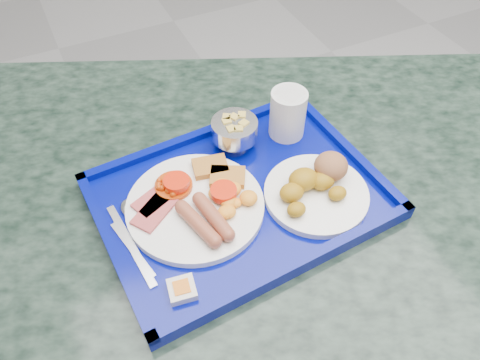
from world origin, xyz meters
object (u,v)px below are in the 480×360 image
object	(u,v)px
main_plate	(199,202)
juice_cup	(288,113)
fruit_bowl	(235,130)
bread_plate	(317,186)
table	(230,257)
tray	(240,197)

from	to	relation	value
main_plate	juice_cup	size ratio (longest dim) A/B	2.44
fruit_bowl	juice_cup	size ratio (longest dim) A/B	0.91
bread_plate	juice_cup	distance (m)	0.16
fruit_bowl	juice_cup	world-z (taller)	juice_cup
fruit_bowl	table	bearing A→B (deg)	-121.23
fruit_bowl	bread_plate	bearing A→B (deg)	-65.69
bread_plate	main_plate	bearing A→B (deg)	163.11
juice_cup	bread_plate	bearing A→B (deg)	-100.39
main_plate	juice_cup	bearing A→B (deg)	23.81
tray	fruit_bowl	size ratio (longest dim) A/B	5.77
bread_plate	fruit_bowl	xyz separation A→B (m)	(-0.08, 0.17, 0.02)
main_plate	juice_cup	xyz separation A→B (m)	(0.22, 0.10, 0.04)
tray	juice_cup	world-z (taller)	juice_cup
table	tray	bearing A→B (deg)	-53.16
table	bread_plate	size ratio (longest dim) A/B	8.33
bread_plate	juice_cup	size ratio (longest dim) A/B	1.89
table	juice_cup	size ratio (longest dim) A/B	15.74
tray	main_plate	size ratio (longest dim) A/B	2.14
main_plate	fruit_bowl	distance (m)	0.16
main_plate	fruit_bowl	world-z (taller)	fruit_bowl
tray	fruit_bowl	xyz separation A→B (m)	(0.04, 0.12, 0.05)
fruit_bowl	juice_cup	distance (m)	0.11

